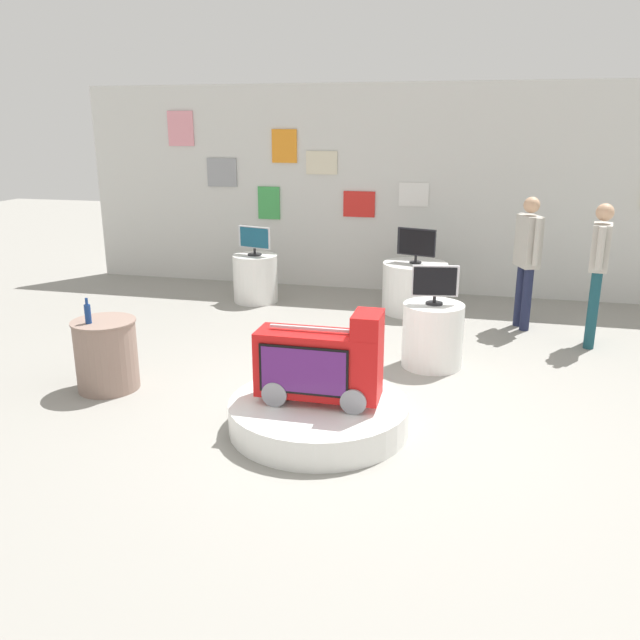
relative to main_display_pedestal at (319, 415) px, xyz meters
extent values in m
plane|color=gray|center=(0.22, 0.31, -0.13)|extent=(30.00, 30.00, 0.00)
cube|color=silver|center=(0.22, 5.12, 1.44)|extent=(10.61, 0.10, 3.14)
cube|color=pink|center=(-3.51, 5.05, 2.35)|extent=(0.44, 0.02, 0.54)
cube|color=green|center=(-2.05, 5.05, 1.20)|extent=(0.36, 0.02, 0.52)
cube|color=orange|center=(-1.77, 5.05, 2.09)|extent=(0.40, 0.02, 0.51)
cube|color=white|center=(0.27, 5.05, 1.39)|extent=(0.45, 0.02, 0.35)
cube|color=beige|center=(-1.18, 5.05, 1.84)|extent=(0.49, 0.02, 0.35)
cube|color=red|center=(-0.58, 5.05, 1.22)|extent=(0.49, 0.02, 0.39)
cube|color=gray|center=(-2.83, 5.05, 1.67)|extent=(0.50, 0.02, 0.45)
cylinder|color=white|center=(0.00, 0.00, 0.00)|extent=(1.55, 1.55, 0.26)
cylinder|color=gray|center=(-0.34, 0.00, 0.24)|extent=(0.22, 0.41, 0.22)
cylinder|color=gray|center=(0.34, 0.00, 0.24)|extent=(0.22, 0.41, 0.22)
cube|color=red|center=(0.00, 0.00, 0.47)|extent=(1.06, 0.37, 0.56)
cube|color=red|center=(0.41, 0.00, 0.85)|extent=(0.23, 0.36, 0.19)
cube|color=black|center=(-0.08, -0.19, 0.47)|extent=(0.76, 0.02, 0.42)
cube|color=#561E6B|center=(-0.08, -0.19, 0.47)|extent=(0.72, 0.02, 0.38)
cube|color=#B2B2B7|center=(0.00, 0.00, 0.78)|extent=(0.84, 0.03, 0.02)
cylinder|color=white|center=(0.44, 3.90, 0.22)|extent=(0.90, 0.90, 0.70)
cylinder|color=black|center=(0.44, 3.90, 0.58)|extent=(0.17, 0.17, 0.02)
cylinder|color=black|center=(0.44, 3.90, 0.63)|extent=(0.04, 0.04, 0.09)
cube|color=black|center=(0.44, 3.90, 0.87)|extent=(0.54, 0.19, 0.37)
cube|color=black|center=(0.44, 3.88, 0.87)|extent=(0.49, 0.16, 0.34)
cylinder|color=white|center=(0.84, 1.79, 0.22)|extent=(0.66, 0.66, 0.70)
cylinder|color=black|center=(0.84, 1.79, 0.58)|extent=(0.18, 0.18, 0.02)
cylinder|color=black|center=(0.84, 1.79, 0.63)|extent=(0.04, 0.04, 0.07)
cube|color=silver|center=(0.84, 1.79, 0.83)|extent=(0.49, 0.11, 0.33)
cube|color=black|center=(0.83, 1.77, 0.83)|extent=(0.45, 0.08, 0.30)
cylinder|color=white|center=(-1.92, 3.93, 0.22)|extent=(0.66, 0.66, 0.70)
cylinder|color=black|center=(-1.92, 3.93, 0.58)|extent=(0.21, 0.21, 0.02)
cylinder|color=black|center=(-1.92, 3.93, 0.63)|extent=(0.04, 0.04, 0.08)
cube|color=silver|center=(-1.92, 3.93, 0.83)|extent=(0.52, 0.18, 0.32)
cube|color=navy|center=(-1.91, 3.91, 0.83)|extent=(0.48, 0.15, 0.28)
cylinder|color=gray|center=(-2.26, 0.39, 0.23)|extent=(0.60, 0.60, 0.71)
cylinder|color=gray|center=(-2.26, 0.39, 0.57)|extent=(0.62, 0.62, 0.02)
cylinder|color=navy|center=(-2.34, 0.28, 0.67)|extent=(0.06, 0.06, 0.19)
cylinder|color=navy|center=(-2.34, 0.28, 0.80)|extent=(0.03, 0.03, 0.07)
cylinder|color=#194751|center=(2.61, 2.81, 0.33)|extent=(0.12, 0.12, 0.92)
cylinder|color=#194751|center=(2.64, 3.01, 0.33)|extent=(0.12, 0.12, 0.92)
cube|color=#B2ADA3|center=(2.62, 2.91, 1.06)|extent=(0.26, 0.41, 0.54)
sphere|color=tan|center=(2.62, 2.91, 1.46)|extent=(0.20, 0.20, 0.20)
cylinder|color=#B2ADA3|center=(2.58, 2.67, 1.09)|extent=(0.08, 0.08, 0.48)
cylinder|color=#B2ADA3|center=(2.67, 3.15, 1.09)|extent=(0.08, 0.08, 0.48)
cylinder|color=#1E233F|center=(1.91, 3.37, 0.28)|extent=(0.12, 0.12, 0.81)
cylinder|color=#1E233F|center=(1.83, 3.56, 0.28)|extent=(0.12, 0.12, 0.81)
cube|color=#B2ADA3|center=(1.87, 3.47, 1.01)|extent=(0.32, 0.43, 0.65)
sphere|color=tan|center=(1.87, 3.47, 1.46)|extent=(0.20, 0.20, 0.20)
cylinder|color=#B2ADA3|center=(1.96, 3.24, 1.04)|extent=(0.08, 0.08, 0.58)
cylinder|color=#B2ADA3|center=(1.78, 3.69, 1.04)|extent=(0.08, 0.08, 0.58)
camera|label=1|loc=(1.22, -5.01, 2.41)|focal=36.54mm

